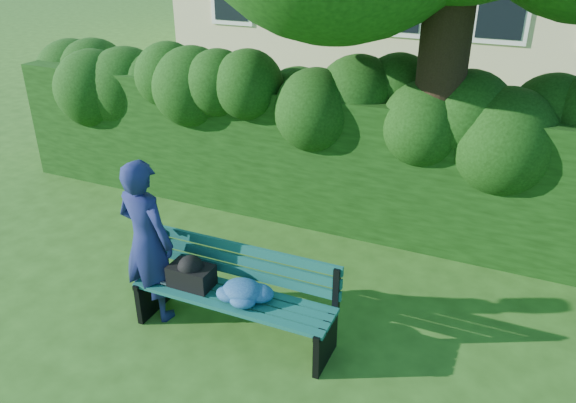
% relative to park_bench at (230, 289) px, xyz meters
% --- Properties ---
extents(ground, '(80.00, 80.00, 0.00)m').
position_rel_park_bench_xyz_m(ground, '(0.09, 0.58, -0.50)').
color(ground, '#2B5519').
rests_on(ground, ground).
extents(hedge, '(10.00, 1.00, 1.80)m').
position_rel_park_bench_xyz_m(hedge, '(0.09, 2.78, 0.40)').
color(hedge, black).
rests_on(hedge, ground).
extents(park_bench, '(2.04, 0.58, 0.89)m').
position_rel_park_bench_xyz_m(park_bench, '(0.00, 0.00, 0.00)').
color(park_bench, '#115753').
rests_on(park_bench, ground).
extents(man_reading, '(0.68, 0.49, 1.74)m').
position_rel_park_bench_xyz_m(man_reading, '(-0.89, -0.07, 0.37)').
color(man_reading, navy).
rests_on(man_reading, ground).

